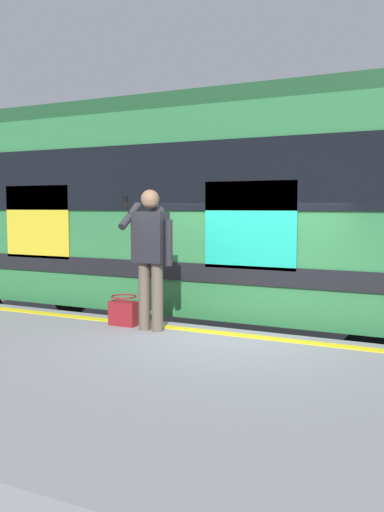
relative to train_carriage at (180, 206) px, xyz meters
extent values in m
plane|color=#3D3D3F|center=(-1.69, 1.79, -2.46)|extent=(26.69, 26.69, 0.00)
cube|color=gray|center=(-1.69, 3.83, -1.98)|extent=(17.79, 4.08, 0.96)
cube|color=yellow|center=(-1.69, 2.09, -1.49)|extent=(17.44, 0.16, 0.01)
cube|color=slate|center=(-1.69, 0.71, -2.38)|extent=(23.13, 0.08, 0.16)
cube|color=slate|center=(-1.69, -0.72, -2.38)|extent=(23.13, 0.08, 0.16)
cube|color=#2D723F|center=(0.00, -0.01, -0.10)|extent=(9.92, 2.85, 2.82)
cube|color=#1B4426|center=(0.00, -0.01, 1.43)|extent=(9.72, 2.62, 0.24)
cube|color=black|center=(0.00, 1.43, 0.39)|extent=(9.42, 0.03, 0.90)
cube|color=black|center=(0.00, 1.43, -0.88)|extent=(9.42, 0.03, 0.24)
cube|color=#19A58C|center=(-1.74, 1.44, -0.24)|extent=(1.22, 0.02, 1.11)
cube|color=gold|center=(1.74, 1.44, -0.24)|extent=(1.22, 0.02, 1.11)
cylinder|color=black|center=(3.22, -1.15, -1.88)|extent=(0.84, 0.12, 0.84)
cylinder|color=black|center=(-3.22, 1.13, -1.88)|extent=(0.84, 0.12, 0.84)
cylinder|color=brown|center=(-0.90, 2.32, -1.09)|extent=(0.14, 0.14, 0.82)
cylinder|color=brown|center=(-0.72, 2.32, -1.09)|extent=(0.14, 0.14, 0.82)
cube|color=black|center=(-0.81, 2.32, -0.37)|extent=(0.40, 0.24, 0.61)
sphere|color=black|center=(-0.81, 2.16, -0.09)|extent=(0.20, 0.20, 0.20)
sphere|color=#997051|center=(-0.81, 2.32, 0.08)|extent=(0.22, 0.22, 0.22)
cylinder|color=black|center=(-1.06, 2.32, -0.43)|extent=(0.09, 0.09, 0.54)
cylinder|color=black|center=(-0.58, 2.40, -0.12)|extent=(0.09, 0.42, 0.33)
cube|color=black|center=(-0.58, 2.50, 0.04)|extent=(0.07, 0.02, 0.15)
cube|color=maroon|center=(-0.37, 2.23, -1.34)|extent=(0.36, 0.18, 0.31)
torus|color=maroon|center=(-0.37, 2.23, -1.13)|extent=(0.33, 0.33, 0.02)
camera|label=1|loc=(-4.18, 7.96, -0.01)|focal=38.71mm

